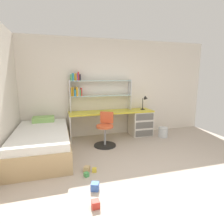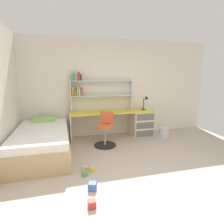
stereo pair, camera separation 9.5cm
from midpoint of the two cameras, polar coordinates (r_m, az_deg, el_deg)
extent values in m
cube|color=#B2A393|center=(3.10, 15.33, -21.47)|extent=(5.77, 6.50, 0.02)
cube|color=silver|center=(5.22, 0.57, 7.33)|extent=(5.77, 0.06, 2.62)
cube|color=gold|center=(4.95, 0.66, 0.05)|extent=(2.25, 0.57, 0.04)
cube|color=silver|center=(5.31, 9.46, -3.35)|extent=(0.56, 0.54, 0.68)
cube|color=silver|center=(4.87, -12.10, -4.76)|extent=(0.03, 0.51, 0.68)
cube|color=#64625E|center=(5.14, 10.64, -6.53)|extent=(0.51, 0.01, 0.17)
cube|color=#64625E|center=(5.07, 10.73, -4.07)|extent=(0.51, 0.01, 0.17)
cube|color=#64625E|center=(5.02, 10.82, -1.56)|extent=(0.51, 0.01, 0.17)
cube|color=silver|center=(4.88, -12.04, 4.81)|extent=(0.02, 0.22, 0.83)
cube|color=silver|center=(5.23, 6.27, 5.36)|extent=(0.02, 0.22, 0.83)
cube|color=silver|center=(4.99, -2.58, 5.05)|extent=(1.62, 0.22, 0.02)
cube|color=silver|center=(4.97, -2.61, 9.58)|extent=(1.62, 0.22, 0.02)
cube|color=gold|center=(4.88, -11.57, 6.13)|extent=(0.03, 0.18, 0.22)
cube|color=gold|center=(4.88, -11.13, 6.25)|extent=(0.02, 0.16, 0.24)
cube|color=#338CBF|center=(4.88, -10.62, 5.88)|extent=(0.04, 0.19, 0.17)
cube|color=gold|center=(4.89, -10.02, 6.25)|extent=(0.04, 0.19, 0.23)
cube|color=beige|center=(4.89, -9.49, 6.09)|extent=(0.03, 0.17, 0.20)
cube|color=#4CA559|center=(4.90, -9.01, 5.94)|extent=(0.03, 0.18, 0.17)
cube|color=red|center=(4.90, -8.68, 6.15)|extent=(0.03, 0.19, 0.21)
cube|color=#4CA559|center=(4.86, -11.66, 10.38)|extent=(0.04, 0.15, 0.15)
cube|color=#338CBF|center=(4.87, -11.13, 10.57)|extent=(0.04, 0.12, 0.18)
cube|color=yellow|center=(4.87, -10.65, 10.52)|extent=(0.02, 0.17, 0.17)
cube|color=gold|center=(4.87, -10.26, 10.58)|extent=(0.02, 0.14, 0.18)
cube|color=purple|center=(4.87, -9.91, 10.53)|extent=(0.02, 0.16, 0.17)
cube|color=red|center=(4.88, -9.54, 10.81)|extent=(0.02, 0.17, 0.21)
cube|color=#26262D|center=(4.88, -9.09, 10.47)|extent=(0.04, 0.16, 0.16)
cylinder|color=black|center=(5.26, 10.14, 0.82)|extent=(0.12, 0.12, 0.02)
cylinder|color=black|center=(5.24, 10.20, 2.52)|extent=(0.02, 0.02, 0.30)
cone|color=black|center=(5.21, 11.29, 4.10)|extent=(0.12, 0.11, 0.13)
cylinder|color=black|center=(4.51, -1.55, -10.16)|extent=(0.52, 0.52, 0.03)
cylinder|color=#A5A8AD|center=(4.44, -1.56, -7.58)|extent=(0.05, 0.05, 0.46)
cylinder|color=#D85933|center=(4.36, -1.58, -4.41)|extent=(0.40, 0.40, 0.05)
cube|color=#D85933|center=(4.49, -0.94, -1.67)|extent=(0.30, 0.19, 0.28)
cube|color=tan|center=(4.23, -20.01, -9.56)|extent=(1.11, 2.04, 0.41)
cube|color=white|center=(4.14, -20.25, -6.01)|extent=(1.05, 1.98, 0.14)
cube|color=#8CBF66|center=(4.85, -19.55, -1.97)|extent=(0.50, 0.32, 0.12)
cylinder|color=silver|center=(5.27, 16.19, -6.09)|extent=(0.25, 0.25, 0.27)
cube|color=red|center=(2.62, -5.05, -26.31)|extent=(0.10, 0.10, 0.10)
cube|color=#479E51|center=(3.27, -7.55, -18.43)|extent=(0.10, 0.10, 0.07)
cube|color=#3860B7|center=(2.92, -5.06, -21.79)|extent=(0.14, 0.14, 0.11)
cube|color=tan|center=(3.41, -7.37, -16.87)|extent=(0.13, 0.13, 0.09)
cube|color=gold|center=(3.38, -5.06, -17.28)|extent=(0.09, 0.09, 0.07)
camera|label=1|loc=(0.05, -89.36, 0.12)|focal=29.73mm
camera|label=2|loc=(0.05, 90.64, -0.12)|focal=29.73mm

